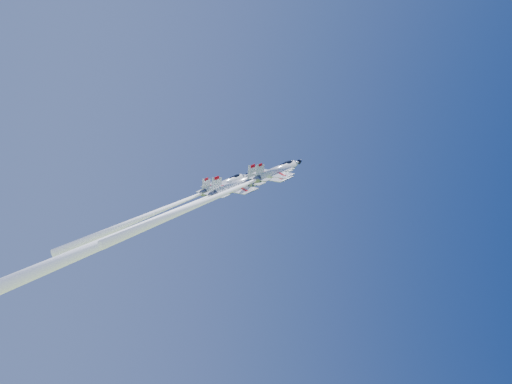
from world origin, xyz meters
name	(u,v)px	position (x,y,z in m)	size (l,w,h in m)	color
jet_lead	(183,211)	(-17.28, -5.23, 98.42)	(49.93, 26.84, 48.60)	silver
jet_left	(171,206)	(-17.10, 3.79, 101.32)	(33.94, 17.93, 30.77)	silver
jet_right	(222,194)	(-11.79, -11.21, 100.87)	(33.58, 17.77, 30.63)	silver
jet_slot	(137,227)	(-25.71, -5.66, 94.68)	(49.98, 27.10, 49.15)	silver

